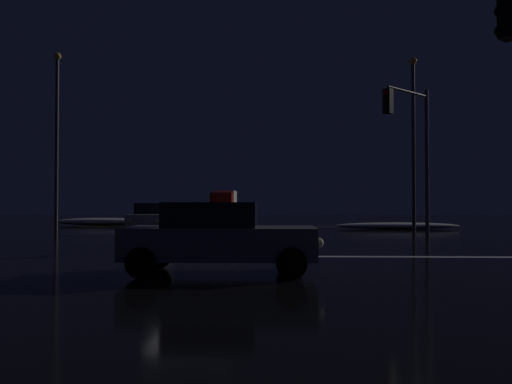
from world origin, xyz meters
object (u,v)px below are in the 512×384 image
at_px(sedan_gray_crossing, 219,237).
at_px(streetlamp_left_near, 57,129).
at_px(sedan_green, 204,213).
at_px(sedan_blue, 209,212).
at_px(sedan_orange, 216,211).
at_px(traffic_signal_ne, 412,135).
at_px(streetlamp_right_near, 413,132).
at_px(sedan_red, 194,214).
at_px(box_truck, 224,202).
at_px(sedan_black, 175,216).
at_px(sedan_silver, 153,218).

bearing_deg(sedan_gray_crossing, streetlamp_left_near, 121.30).
xyz_separation_m(sedan_green, sedan_blue, (-0.22, 5.36, 0.00)).
height_order(sedan_green, streetlamp_left_near, streetlamp_left_near).
relative_size(sedan_orange, traffic_signal_ne, 0.64).
bearing_deg(streetlamp_left_near, traffic_signal_ne, -18.25).
height_order(sedan_gray_crossing, traffic_signal_ne, traffic_signal_ne).
height_order(sedan_orange, streetlamp_right_near, streetlamp_right_near).
bearing_deg(streetlamp_left_near, streetlamp_right_near, 0.00).
xyz_separation_m(sedan_orange, sedan_gray_crossing, (5.01, -44.77, 0.00)).
bearing_deg(traffic_signal_ne, streetlamp_left_near, 161.75).
relative_size(sedan_green, sedan_blue, 1.00).
height_order(sedan_red, sedan_gray_crossing, same).
relative_size(box_truck, sedan_gray_crossing, 1.91).
bearing_deg(traffic_signal_ne, sedan_black, 144.24).
height_order(box_truck, streetlamp_left_near, streetlamp_left_near).
xyz_separation_m(sedan_blue, traffic_signal_ne, (12.28, -26.11, 3.80)).
bearing_deg(sedan_black, traffic_signal_ne, -35.76).
xyz_separation_m(sedan_silver, sedan_green, (0.26, 17.44, 0.00)).
relative_size(sedan_blue, streetlamp_right_near, 0.45).
height_order(sedan_gray_crossing, streetlamp_left_near, streetlamp_left_near).
distance_m(sedan_black, sedan_red, 6.17).
height_order(sedan_silver, sedan_gray_crossing, same).
bearing_deg(sedan_black, sedan_red, 87.92).
bearing_deg(sedan_green, streetlamp_left_near, -113.82).
bearing_deg(sedan_orange, streetlamp_right_near, -62.12).
bearing_deg(sedan_orange, sedan_black, -89.72).
bearing_deg(traffic_signal_ne, streetlamp_right_near, 75.26).
height_order(sedan_black, traffic_signal_ne, traffic_signal_ne).
xyz_separation_m(sedan_green, sedan_gray_crossing, (4.73, -33.06, 0.00)).
height_order(sedan_silver, sedan_black, same).
height_order(sedan_orange, streetlamp_left_near, streetlamp_left_near).
bearing_deg(streetlamp_right_near, sedan_silver, -168.64).
bearing_deg(sedan_gray_crossing, sedan_black, 103.06).
relative_size(sedan_red, streetlamp_right_near, 0.45).
height_order(sedan_green, traffic_signal_ne, traffic_signal_ne).
bearing_deg(sedan_silver, sedan_green, 89.14).
xyz_separation_m(sedan_black, streetlamp_left_near, (-6.30, -2.70, 5.00)).
distance_m(sedan_silver, sedan_blue, 22.80).
distance_m(sedan_silver, streetlamp_right_near, 14.98).
bearing_deg(traffic_signal_ne, sedan_green, 120.16).
distance_m(sedan_blue, sedan_gray_crossing, 38.74).
xyz_separation_m(sedan_black, sedan_green, (0.16, 11.95, 0.00)).
xyz_separation_m(sedan_blue, streetlamp_left_near, (-6.24, -20.00, 5.00)).
relative_size(sedan_green, streetlamp_left_near, 0.43).
relative_size(sedan_orange, streetlamp_right_near, 0.45).
bearing_deg(sedan_black, sedan_blue, 90.20).
distance_m(sedan_red, traffic_signal_ne, 19.55).
relative_size(sedan_green, streetlamp_right_near, 0.45).
relative_size(sedan_gray_crossing, streetlamp_left_near, 0.43).
height_order(sedan_black, streetlamp_right_near, streetlamp_right_near).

